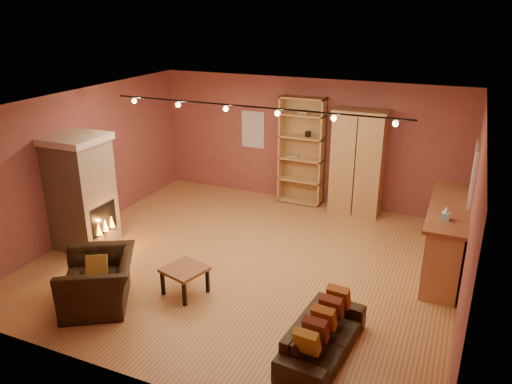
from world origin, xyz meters
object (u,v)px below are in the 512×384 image
at_px(bookcase, 303,150).
at_px(armoire, 358,162).
at_px(loveseat, 323,330).
at_px(coffee_table, 185,272).
at_px(bar_counter, 446,237).
at_px(fireplace, 82,192).
at_px(armchair, 98,273).

relative_size(bookcase, armoire, 1.07).
height_order(bookcase, armoire, bookcase).
xyz_separation_m(armoire, loveseat, (0.70, -4.85, -0.79)).
bearing_deg(coffee_table, loveseat, -12.82).
distance_m(bar_counter, coffee_table, 4.39).
distance_m(armoire, loveseat, 4.96).
bearing_deg(coffee_table, fireplace, 163.96).
height_order(fireplace, coffee_table, fireplace).
xyz_separation_m(bookcase, coffee_table, (-0.40, -4.47, -0.85)).
xyz_separation_m(armchair, coffee_table, (1.03, 0.76, -0.14)).
bearing_deg(armchair, bar_counter, 92.51).
relative_size(armchair, coffee_table, 1.94).
bearing_deg(armoire, loveseat, -81.80).
distance_m(bookcase, armoire, 1.30).
xyz_separation_m(bookcase, armoire, (1.28, -0.16, -0.09)).
bearing_deg(loveseat, bar_counter, -17.92).
xyz_separation_m(fireplace, loveseat, (4.98, -1.29, -0.71)).
bearing_deg(fireplace, bar_counter, 15.16).
bearing_deg(loveseat, coffee_table, 82.28).
distance_m(armoire, coffee_table, 4.69).
relative_size(bookcase, bar_counter, 0.98).
bearing_deg(armoire, coffee_table, -111.38).
bearing_deg(armoire, bar_counter, -43.61).
relative_size(armoire, armchair, 1.60).
distance_m(bookcase, bar_counter, 3.88).
height_order(bar_counter, loveseat, bar_counter).
relative_size(bar_counter, loveseat, 1.45).
bearing_deg(armoire, armchair, -118.19).
relative_size(armoire, loveseat, 1.32).
height_order(fireplace, armchair, fireplace).
distance_m(bar_counter, loveseat, 3.25).
distance_m(loveseat, armchair, 3.43).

